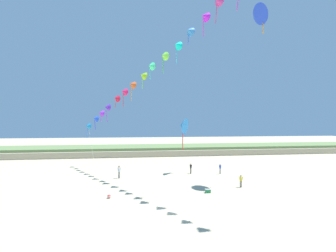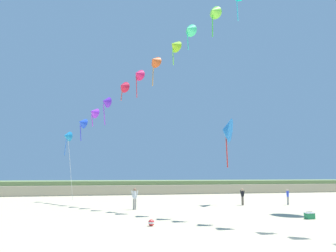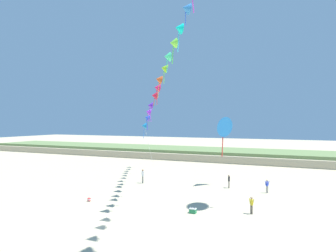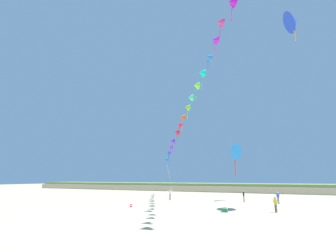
# 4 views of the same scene
# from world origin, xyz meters

# --- Properties ---
(ground_plane) EXTENTS (240.00, 240.00, 0.00)m
(ground_plane) POSITION_xyz_m (0.00, 0.00, 0.00)
(ground_plane) COLOR #C1B28E
(dune_ridge) EXTENTS (120.00, 13.98, 1.95)m
(dune_ridge) POSITION_xyz_m (0.00, 43.48, 0.97)
(dune_ridge) COLOR tan
(dune_ridge) RESTS_ON ground
(person_near_left) EXTENTS (0.58, 0.37, 1.76)m
(person_near_left) POSITION_xyz_m (-3.73, 14.96, 1.01)
(person_near_left) COLOR gray
(person_near_left) RESTS_ON ground
(person_near_right) EXTENTS (0.49, 0.33, 1.51)m
(person_near_right) POSITION_xyz_m (11.19, 15.80, 0.87)
(person_near_right) COLOR gray
(person_near_right) RESTS_ON ground
(person_far_left) EXTENTS (0.27, 0.54, 1.56)m
(person_far_left) POSITION_xyz_m (6.85, 16.60, 0.90)
(person_far_left) COLOR #726656
(person_far_left) RESTS_ON ground
(kite_banner_string) EXTENTS (22.74, 30.44, 24.62)m
(kite_banner_string) POSITION_xyz_m (1.35, 12.05, 15.76)
(kite_banner_string) COLOR #1A83C4
(large_kite_mid_trail) EXTENTS (2.36, 2.69, 4.94)m
(large_kite_mid_trail) POSITION_xyz_m (5.84, 17.67, 7.19)
(large_kite_mid_trail) COLOR #237FD8
(beach_cooler) EXTENTS (0.58, 0.41, 0.46)m
(beach_cooler) POSITION_xyz_m (6.09, 5.75, 0.21)
(beach_cooler) COLOR #23844C
(beach_cooler) RESTS_ON ground
(beach_ball) EXTENTS (0.36, 0.36, 0.36)m
(beach_ball) POSITION_xyz_m (-4.44, 5.30, 0.18)
(beach_ball) COLOR red
(beach_ball) RESTS_ON ground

